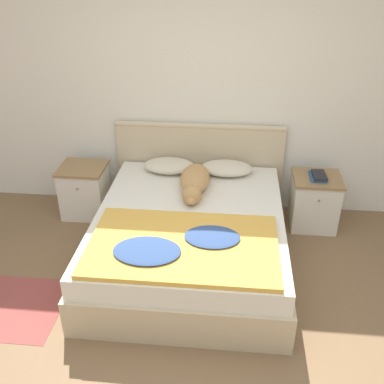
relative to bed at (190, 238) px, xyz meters
The scene contains 11 objects.
ground_plane 1.06m from the bed, 86.44° to the right, with size 16.00×16.00×0.00m, color brown.
wall_back 1.50m from the bed, 86.67° to the left, with size 9.00×0.06×2.55m.
bed is the anchor object (origin of this frame).
headboard 1.06m from the bed, 90.00° to the left, with size 1.75×0.06×0.96m.
nightstand_left 1.40m from the bed, 148.26° to the left, with size 0.47×0.44×0.55m.
nightstand_right 1.40m from the bed, 31.74° to the left, with size 0.47×0.44×0.55m.
pillow_left 0.91m from the bed, 110.20° to the left, with size 0.52×0.32×0.13m.
pillow_right 0.91m from the bed, 69.80° to the left, with size 0.52×0.32×0.13m.
quilt 0.58m from the bed, 91.29° to the right, with size 1.45×0.92×0.07m.
dog 0.55m from the bed, 89.69° to the left, with size 0.27×0.78×0.19m.
book_stack 1.43m from the bed, 31.23° to the left, with size 0.16×0.24×0.05m.
Camera 1 is at (0.28, -2.25, 2.57)m, focal length 42.00 mm.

